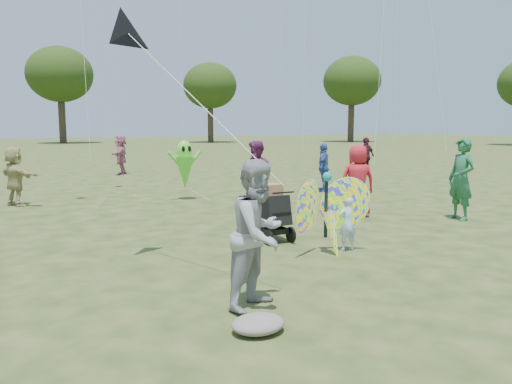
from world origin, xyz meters
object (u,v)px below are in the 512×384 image
adult_man (259,234)px  crowd_a (357,181)px  butterfly_kite (329,215)px  jogging_stroller (270,208)px  crowd_d (15,176)px  alien_kite (185,167)px  child_girl (347,223)px  crowd_f (461,179)px  crowd_j (121,154)px  crowd_h (366,156)px  crowd_c (324,167)px  crowd_e (257,176)px

adult_man → crowd_a: 6.42m
butterfly_kite → jogging_stroller: bearing=106.2°
crowd_d → jogging_stroller: size_ratio=1.48×
crowd_a → butterfly_kite: (-2.61, -2.59, -0.18)m
adult_man → alien_kite: size_ratio=1.03×
child_girl → crowd_f: 4.26m
crowd_a → butterfly_kite: size_ratio=0.99×
child_girl → butterfly_kite: size_ratio=0.56×
crowd_a → butterfly_kite: bearing=63.2°
crowd_j → crowd_h: bearing=81.7°
crowd_d → crowd_f: crowd_f is taller
crowd_a → crowd_c: 4.53m
crowd_h → crowd_j: bearing=-41.3°
butterfly_kite → crowd_e: bearing=79.4°
child_girl → crowd_c: (4.03, 6.68, 0.30)m
crowd_d → alien_kite: (4.45, -1.04, 0.16)m
crowd_h → butterfly_kite: size_ratio=0.95×
child_girl → butterfly_kite: (-0.43, -0.04, 0.20)m
crowd_j → butterfly_kite: (0.34, -15.42, -0.19)m
crowd_h → child_girl: bearing=37.9°
crowd_a → crowd_h: size_ratio=1.05×
crowd_h → alien_kite: (-9.21, -3.21, 0.15)m
alien_kite → jogging_stroller: bearing=-91.8°
crowd_d → jogging_stroller: bearing=-176.4°
crowd_c → crowd_h: bearing=172.3°
crowd_f → butterfly_kite: (-4.50, -1.19, -0.27)m
crowd_c → jogging_stroller: size_ratio=1.45×
child_girl → crowd_c: size_ratio=0.61×
crowd_a → alien_kite: alien_kite is taller
crowd_c → crowd_e: size_ratio=0.88×
child_girl → crowd_d: size_ratio=0.60×
crowd_e → crowd_j: 11.14m
crowd_f → jogging_stroller: crowd_f is taller
adult_man → crowd_a: size_ratio=1.04×
child_girl → crowd_e: size_ratio=0.54×
child_girl → crowd_c: crowd_c is taller
crowd_d → crowd_f: 11.42m
crowd_d → butterfly_kite: (4.67, -7.99, -0.13)m
crowd_f → crowd_j: crowd_f is taller
crowd_h → jogging_stroller: (-9.39, -8.78, -0.21)m
crowd_a → crowd_e: (-1.80, 1.75, 0.04)m
crowd_d → crowd_e: 6.58m
adult_man → crowd_j: (1.85, 17.10, -0.03)m
crowd_d → butterfly_kite: size_ratio=0.93×
crowd_c → alien_kite: size_ratio=0.91×
crowd_j → butterfly_kite: 15.43m
child_girl → crowd_a: crowd_a is taller
child_girl → crowd_e: crowd_e is taller
child_girl → alien_kite: bearing=-79.7°
adult_man → crowd_h: 16.28m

